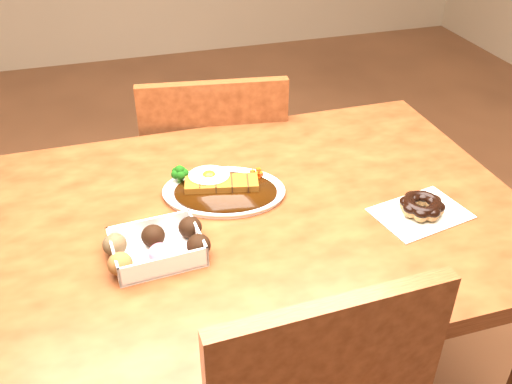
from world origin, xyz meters
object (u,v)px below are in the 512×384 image
object	(u,v)px
table	(243,248)
pon_de_ring	(422,206)
donut_box	(157,246)
katsu_curry_plate	(222,188)
chair_far	(214,183)

from	to	relation	value
table	pon_de_ring	world-z (taller)	pon_de_ring
donut_box	pon_de_ring	xyz separation A→B (m)	(0.55, -0.02, -0.00)
donut_box	table	bearing A→B (deg)	24.88
katsu_curry_plate	pon_de_ring	world-z (taller)	katsu_curry_plate
pon_de_ring	donut_box	bearing A→B (deg)	177.40
table	donut_box	bearing A→B (deg)	-155.12
table	donut_box	world-z (taller)	donut_box
chair_far	donut_box	bearing A→B (deg)	76.97
chair_far	katsu_curry_plate	distance (m)	0.54
table	donut_box	size ratio (longest dim) A/B	6.10
donut_box	katsu_curry_plate	bearing A→B (deg)	45.48
chair_far	katsu_curry_plate	xyz separation A→B (m)	(-0.08, -0.45, 0.29)
katsu_curry_plate	pon_de_ring	size ratio (longest dim) A/B	1.46
katsu_curry_plate	chair_far	bearing A→B (deg)	80.17
katsu_curry_plate	pon_de_ring	bearing A→B (deg)	-27.21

